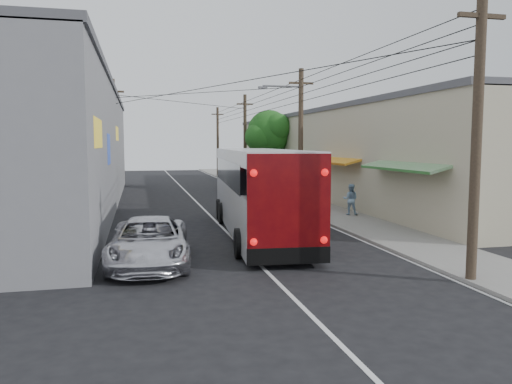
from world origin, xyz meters
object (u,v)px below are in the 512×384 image
jeepney (149,242)px  parked_car_far (231,182)px  coach_bus (258,191)px  parked_suv (285,196)px  pedestrian_far (351,199)px  parked_car_mid (241,185)px  pedestrian_near (309,193)px

jeepney → parked_car_far: 26.10m
jeepney → coach_bus: bearing=47.8°
parked_suv → pedestrian_far: size_ratio=3.41×
parked_car_mid → pedestrian_near: 11.23m
parked_suv → pedestrian_far: bearing=-59.6°
pedestrian_near → parked_car_mid: bearing=-72.0°
coach_bus → parked_car_mid: 17.80m
coach_bus → parked_suv: 8.18m
parked_suv → jeepney: bearing=-128.9°
parked_car_mid → pedestrian_far: bearing=-77.5°
parked_car_far → pedestrian_far: 17.14m
parked_car_mid → pedestrian_near: bearing=-81.4°
parked_suv → parked_car_far: 13.23m
coach_bus → jeepney: 6.57m
parked_suv → pedestrian_near: 1.52m
parked_car_mid → jeepney: bearing=-108.9°
jeepney → pedestrian_near: (9.19, 10.96, 0.32)m
jeepney → parked_suv: 14.34m
parked_suv → parked_car_mid: bearing=88.1°
pedestrian_far → pedestrian_near: bearing=-34.6°
coach_bus → parked_suv: size_ratio=2.28×
pedestrian_near → jeepney: bearing=59.3°
jeepney → pedestrian_far: (10.57, 8.28, 0.19)m
coach_bus → parked_car_mid: (2.86, 17.53, -1.22)m
parked_car_far → coach_bus: bearing=-98.9°
jeepney → parked_suv: size_ratio=0.96×
pedestrian_near → pedestrian_far: size_ratio=1.16×
coach_bus → pedestrian_far: coach_bus is taller
coach_bus → pedestrian_far: bearing=37.2°
coach_bus → parked_suv: coach_bus is taller
parked_car_mid → pedestrian_far: pedestrian_far is taller
parked_suv → pedestrian_near: (1.17, -0.93, 0.26)m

